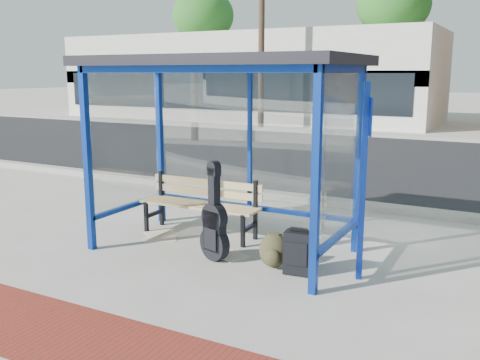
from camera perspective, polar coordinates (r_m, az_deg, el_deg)
The scene contains 19 objects.
ground at distance 6.88m, azimuth -1.87°, elevation -7.47°, with size 120.00×120.00×0.00m, color #B2ADA0.
brick_paver_strip at distance 4.98m, azimuth -17.62°, elevation -15.64°, with size 60.00×1.00×0.01m, color maroon.
curb_near at distance 9.39m, azimuth 7.03°, elevation -2.02°, with size 60.00×0.25×0.12m, color gray.
street_asphalt at distance 14.19m, azimuth 14.53°, elevation 2.03°, with size 60.00×10.00×0.00m, color black.
curb_far at distance 19.13m, azimuth 18.23°, elevation 4.34°, with size 60.00×0.25×0.12m, color gray.
far_sidewalk at distance 21.00m, azimuth 19.15°, elevation 4.70°, with size 60.00×4.00×0.01m, color #B2ADA0.
bus_shelter at distance 6.57m, azimuth -1.67°, elevation 10.06°, with size 3.30×1.80×2.42m.
storefront_white at distance 26.61m, azimuth 0.76°, elevation 10.91°, with size 18.00×6.04×4.00m.
tree_left at distance 32.74m, azimuth -3.96°, elevation 17.03°, with size 3.60×3.60×7.03m.
tree_mid at distance 28.51m, azimuth 16.08°, elevation 17.48°, with size 3.60×3.60×7.03m.
utility_pole_west at distance 21.25m, azimuth 2.31°, elevation 16.48°, with size 1.60×0.24×8.00m.
bench at distance 7.43m, azimuth -4.13°, elevation -2.35°, with size 1.74×0.45×0.82m.
guitar_bag at distance 6.41m, azimuth -2.74°, elevation -4.99°, with size 0.43×0.24×1.14m.
suitcase at distance 6.05m, azimuth 6.24°, elevation -7.73°, with size 0.33×0.23×0.54m.
backpack at distance 6.25m, azimuth 3.60°, elevation -7.57°, with size 0.40×0.38×0.41m.
sign_post at distance 5.78m, azimuth 13.09°, elevation 0.91°, with size 0.14×0.25×2.13m.
newspaper_a at distance 7.66m, azimuth -8.53°, elevation -5.59°, with size 0.39×0.31×0.01m, color white.
newspaper_b at distance 7.40m, azimuth -8.39°, elevation -6.20°, with size 0.41×0.33×0.01m, color white.
newspaper_c at distance 6.66m, azimuth -1.01°, elevation -8.07°, with size 0.42×0.33×0.01m, color white.
Camera 1 is at (3.27, -5.63, 2.22)m, focal length 40.00 mm.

